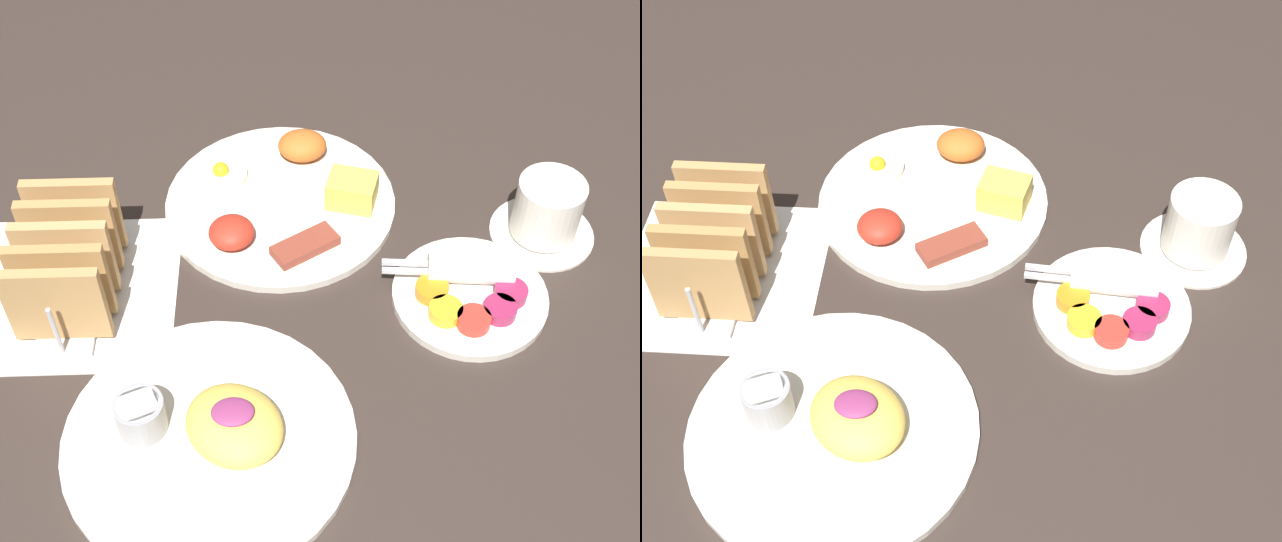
{
  "view_description": "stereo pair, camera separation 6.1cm",
  "coord_description": "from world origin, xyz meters",
  "views": [
    {
      "loc": [
        0.03,
        -0.58,
        0.75
      ],
      "look_at": [
        0.05,
        0.05,
        0.03
      ],
      "focal_mm": 50.0,
      "sensor_mm": 36.0,
      "label": 1
    },
    {
      "loc": [
        0.09,
        -0.58,
        0.75
      ],
      "look_at": [
        0.05,
        0.05,
        0.03
      ],
      "focal_mm": 50.0,
      "sensor_mm": 36.0,
      "label": 2
    }
  ],
  "objects": [
    {
      "name": "toast_rack",
      "position": [
        -0.21,
        0.05,
        0.05
      ],
      "size": [
        0.1,
        0.18,
        0.1
      ],
      "color": "#B7B7BC",
      "rests_on": "ground_plane"
    },
    {
      "name": "napkin_flat",
      "position": [
        -0.21,
        0.05,
        0.0
      ],
      "size": [
        0.22,
        0.22,
        0.0
      ],
      "color": "white",
      "rests_on": "ground_plane"
    },
    {
      "name": "plate_breakfast",
      "position": [
        0.01,
        0.18,
        0.01
      ],
      "size": [
        0.27,
        0.27,
        0.05
      ],
      "color": "silver",
      "rests_on": "ground_plane"
    },
    {
      "name": "plate_condiments",
      "position": [
        0.21,
        0.03,
        0.01
      ],
      "size": [
        0.18,
        0.17,
        0.04
      ],
      "color": "silver",
      "rests_on": "ground_plane"
    },
    {
      "name": "plate_foreground",
      "position": [
        -0.06,
        -0.14,
        0.01
      ],
      "size": [
        0.28,
        0.28,
        0.06
      ],
      "color": "silver",
      "rests_on": "ground_plane"
    },
    {
      "name": "coffee_cup",
      "position": [
        0.31,
        0.12,
        0.04
      ],
      "size": [
        0.12,
        0.12,
        0.08
      ],
      "color": "silver",
      "rests_on": "ground_plane"
    },
    {
      "name": "ground_plane",
      "position": [
        0.0,
        0.0,
        0.0
      ],
      "size": [
        3.0,
        3.0,
        0.0
      ],
      "primitive_type": "plane",
      "color": "#332823"
    }
  ]
}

